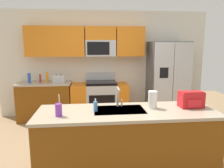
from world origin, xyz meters
The scene contains 15 objects.
ground_plane centered at (0.00, 0.00, 0.00)m, with size 9.00×9.00×0.00m, color #997A56.
kitchen_wall_unit centered at (-0.14, 2.08, 1.47)m, with size 5.20×0.43×2.60m.
back_counter centered at (-1.45, 1.80, 0.45)m, with size 1.24×0.63×0.90m.
range_oven centered at (-0.14, 1.80, 0.44)m, with size 1.36×0.61×1.10m.
refrigerator centered at (1.52, 1.73, 0.93)m, with size 0.90×0.76×1.85m.
island_counter centered at (0.11, -0.58, 0.45)m, with size 2.40×0.81×0.90m.
toaster centered at (-1.10, 1.75, 0.99)m, with size 0.28×0.16×0.18m.
pepper_mill centered at (-1.53, 1.80, 1.00)m, with size 0.05×0.05×0.19m, color #B2332D.
bottle_blue centered at (-1.77, 1.77, 1.01)m, with size 0.07×0.07×0.23m, color blue.
bottle_orange centered at (-1.37, 1.79, 1.02)m, with size 0.06×0.06×0.25m, color orange.
sink_faucet centered at (0.02, -0.39, 1.07)m, with size 0.08×0.21×0.28m.
drink_cup_purple centered at (-0.76, -0.73, 0.98)m, with size 0.08×0.08×0.28m.
soap_dispenser centered at (-0.31, -0.57, 0.97)m, with size 0.06×0.06×0.17m.
paper_towel_roll centered at (0.48, -0.51, 1.02)m, with size 0.12×0.12×0.24m, color white.
backpack centered at (1.04, -0.52, 1.02)m, with size 0.32×0.22×0.23m.
Camera 1 is at (-0.37, -3.31, 1.76)m, focal length 34.39 mm.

